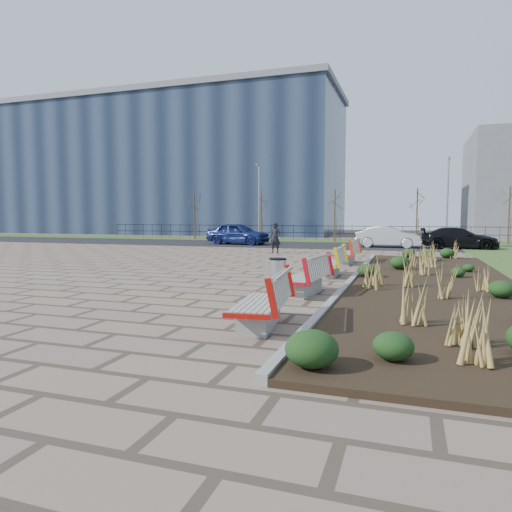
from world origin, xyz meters
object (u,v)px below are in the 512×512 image
(bench_a, at_px, (259,300))
(bench_c, at_px, (329,261))
(car_blue, at_px, (238,233))
(lamp_east, at_px, (447,201))
(lamp_west, at_px, (259,203))
(bench_b, at_px, (304,275))
(pedestrian, at_px, (275,238))
(car_black, at_px, (459,238))
(litter_bin, at_px, (278,274))
(bench_d, at_px, (346,252))
(car_silver, at_px, (389,237))

(bench_a, bearing_deg, bench_c, 83.37)
(car_blue, bearing_deg, lamp_east, -63.63)
(bench_c, bearing_deg, lamp_west, 113.79)
(bench_b, relative_size, car_blue, 0.47)
(bench_c, bearing_deg, lamp_east, 75.22)
(bench_b, height_order, pedestrian, pedestrian)
(bench_c, relative_size, pedestrian, 1.27)
(bench_c, xyz_separation_m, lamp_east, (5.00, 19.82, 2.54))
(bench_a, bearing_deg, bench_b, 83.37)
(bench_b, bearing_deg, bench_c, 95.92)
(car_blue, height_order, car_black, car_blue)
(litter_bin, distance_m, lamp_west, 24.46)
(bench_d, distance_m, car_blue, 14.08)
(bench_c, xyz_separation_m, car_blue, (-8.98, 15.04, 0.29))
(bench_a, relative_size, car_blue, 0.47)
(pedestrian, relative_size, lamp_east, 0.28)
(bench_b, relative_size, bench_d, 1.00)
(bench_b, height_order, car_blue, car_blue)
(bench_c, distance_m, lamp_west, 21.92)
(car_blue, xyz_separation_m, car_black, (14.37, 0.10, -0.12))
(litter_bin, height_order, lamp_west, lamp_west)
(bench_a, distance_m, pedestrian, 16.54)
(bench_a, relative_size, pedestrian, 1.27)
(bench_a, relative_size, litter_bin, 2.54)
(car_silver, bearing_deg, lamp_west, 68.20)
(pedestrian, bearing_deg, car_silver, 52.18)
(bench_b, height_order, car_black, car_black)
(bench_b, relative_size, bench_c, 1.00)
(bench_c, distance_m, litter_bin, 3.22)
(bench_d, height_order, car_black, car_black)
(bench_c, bearing_deg, bench_d, 89.38)
(lamp_west, bearing_deg, bench_a, -71.73)
(pedestrian, bearing_deg, bench_d, -42.32)
(bench_a, relative_size, lamp_west, 0.35)
(car_blue, bearing_deg, car_black, -82.11)
(bench_b, bearing_deg, bench_a, -84.08)
(pedestrian, height_order, lamp_west, lamp_west)
(car_black, height_order, lamp_west, lamp_west)
(bench_d, distance_m, car_black, 12.19)
(bench_d, height_order, lamp_west, lamp_west)
(bench_b, distance_m, bench_d, 8.01)
(car_black, bearing_deg, bench_d, 154.48)
(car_blue, bearing_deg, bench_d, -132.87)
(bench_a, bearing_deg, lamp_east, 72.98)
(bench_d, relative_size, pedestrian, 1.27)
(bench_c, relative_size, bench_d, 1.00)
(car_black, bearing_deg, car_blue, 91.12)
(bench_c, relative_size, lamp_west, 0.35)
(bench_a, distance_m, car_silver, 22.60)
(car_black, relative_size, lamp_west, 0.75)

